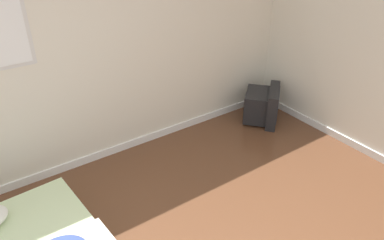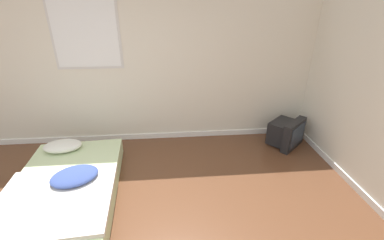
% 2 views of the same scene
% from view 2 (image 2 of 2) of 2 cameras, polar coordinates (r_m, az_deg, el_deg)
% --- Properties ---
extents(wall_back, '(8.19, 0.08, 2.60)m').
position_cam_2_polar(wall_back, '(4.18, -13.43, 11.89)').
color(wall_back, silver).
rests_on(wall_back, ground_plane).
extents(mattress_bed, '(1.32, 1.99, 0.38)m').
position_cam_2_polar(mattress_bed, '(3.55, -26.37, -13.23)').
color(mattress_bed, beige).
rests_on(mattress_bed, ground_plane).
extents(crt_tv, '(0.67, 0.66, 0.46)m').
position_cam_2_polar(crt_tv, '(4.50, 20.21, -2.67)').
color(crt_tv, black).
rests_on(crt_tv, ground_plane).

